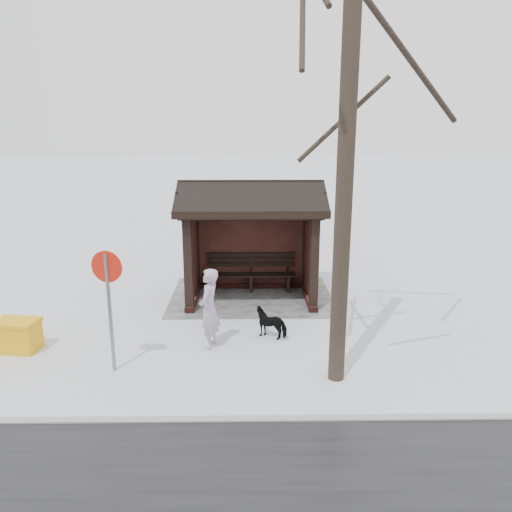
{
  "coord_description": "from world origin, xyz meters",
  "views": [
    {
      "loc": [
        0.05,
        12.28,
        4.43
      ],
      "look_at": [
        -0.11,
        0.8,
        1.37
      ],
      "focal_mm": 35.0,
      "sensor_mm": 36.0,
      "label": 1
    }
  ],
  "objects_px": {
    "pedestrian": "(209,309)",
    "road_sign": "(108,285)",
    "dog": "(272,322)",
    "bus_shelter": "(251,216)",
    "grit_bin": "(18,335)",
    "tree_near": "(353,3)"
  },
  "relations": [
    {
      "from": "road_sign",
      "to": "dog",
      "type": "bearing_deg",
      "value": -140.67
    },
    {
      "from": "dog",
      "to": "road_sign",
      "type": "relative_size",
      "value": 0.33
    },
    {
      "from": "tree_near",
      "to": "dog",
      "type": "relative_size",
      "value": 12.02
    },
    {
      "from": "dog",
      "to": "grit_bin",
      "type": "height_order",
      "value": "grit_bin"
    },
    {
      "from": "bus_shelter",
      "to": "road_sign",
      "type": "height_order",
      "value": "bus_shelter"
    },
    {
      "from": "grit_bin",
      "to": "dog",
      "type": "bearing_deg",
      "value": -165.23
    },
    {
      "from": "bus_shelter",
      "to": "dog",
      "type": "height_order",
      "value": "bus_shelter"
    },
    {
      "from": "grit_bin",
      "to": "road_sign",
      "type": "bearing_deg",
      "value": 166.21
    },
    {
      "from": "dog",
      "to": "tree_near",
      "type": "bearing_deg",
      "value": 54.04
    },
    {
      "from": "bus_shelter",
      "to": "grit_bin",
      "type": "relative_size",
      "value": 3.97
    },
    {
      "from": "grit_bin",
      "to": "tree_near",
      "type": "bearing_deg",
      "value": 176.74
    },
    {
      "from": "tree_near",
      "to": "dog",
      "type": "bearing_deg",
      "value": -59.69
    },
    {
      "from": "bus_shelter",
      "to": "dog",
      "type": "distance_m",
      "value": 3.15
    },
    {
      "from": "road_sign",
      "to": "grit_bin",
      "type": "bearing_deg",
      "value": -8.56
    },
    {
      "from": "pedestrian",
      "to": "dog",
      "type": "height_order",
      "value": "pedestrian"
    },
    {
      "from": "pedestrian",
      "to": "road_sign",
      "type": "bearing_deg",
      "value": -46.86
    },
    {
      "from": "dog",
      "to": "bus_shelter",
      "type": "bearing_deg",
      "value": -146.72
    },
    {
      "from": "bus_shelter",
      "to": "pedestrian",
      "type": "distance_m",
      "value": 3.42
    },
    {
      "from": "tree_near",
      "to": "road_sign",
      "type": "relative_size",
      "value": 3.95
    },
    {
      "from": "bus_shelter",
      "to": "road_sign",
      "type": "xyz_separation_m",
      "value": [
        2.56,
        3.98,
        -0.51
      ]
    },
    {
      "from": "pedestrian",
      "to": "road_sign",
      "type": "height_order",
      "value": "road_sign"
    },
    {
      "from": "grit_bin",
      "to": "road_sign",
      "type": "distance_m",
      "value": 2.66
    }
  ]
}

